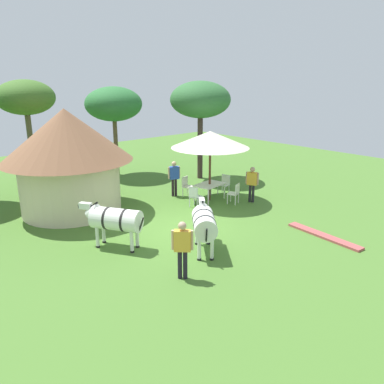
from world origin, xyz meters
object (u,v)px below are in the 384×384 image
at_px(shade_umbrella, 210,139).
at_px(zebra_by_umbrella, 115,219).
at_px(thatched_hut, 68,155).
at_px(guest_beside_umbrella, 252,181).
at_px(standing_watcher, 182,245).
at_px(acacia_tree_left_background, 200,100).
at_px(patio_chair_west_end, 187,185).
at_px(guest_behind_table, 174,175).
at_px(patio_dining_table, 210,186).
at_px(patio_chair_east_end, 195,195).
at_px(acacia_tree_behind_hut, 25,98).
at_px(acacia_tree_right_background, 114,104).
at_px(patio_chair_near_lawn, 235,192).
at_px(zebra_nearest_camera, 204,222).
at_px(patio_chair_near_hut, 225,183).

relative_size(shade_umbrella, zebra_by_umbrella, 1.65).
bearing_deg(thatched_hut, guest_beside_umbrella, -33.31).
relative_size(standing_watcher, acacia_tree_left_background, 0.32).
distance_m(thatched_hut, patio_chair_west_end, 5.40).
bearing_deg(guest_behind_table, shade_umbrella, 136.11).
bearing_deg(patio_dining_table, thatched_hut, 152.29).
bearing_deg(patio_chair_east_end, patio_chair_west_end, 136.23).
relative_size(patio_chair_east_end, guest_behind_table, 0.55).
relative_size(patio_dining_table, acacia_tree_behind_hut, 0.28).
height_order(patio_chair_east_end, acacia_tree_right_background, acacia_tree_right_background).
bearing_deg(thatched_hut, patio_chair_west_end, -18.01).
bearing_deg(acacia_tree_right_background, patio_chair_near_lawn, -82.42).
relative_size(patio_chair_near_lawn, acacia_tree_behind_hut, 0.17).
bearing_deg(standing_watcher, patio_chair_west_end, 92.18).
height_order(guest_beside_umbrella, guest_behind_table, guest_behind_table).
bearing_deg(shade_umbrella, patio_chair_near_lawn, -68.50).
relative_size(patio_chair_near_lawn, acacia_tree_right_background, 0.19).
xyz_separation_m(shade_umbrella, guest_beside_umbrella, (1.15, -1.44, -1.76)).
xyz_separation_m(patio_dining_table, standing_watcher, (-5.40, -4.45, 0.34)).
relative_size(shade_umbrella, acacia_tree_right_background, 0.70).
bearing_deg(standing_watcher, acacia_tree_right_background, 111.11).
bearing_deg(patio_dining_table, patio_chair_east_end, -165.91).
distance_m(guest_behind_table, zebra_nearest_camera, 5.93).
bearing_deg(zebra_by_umbrella, guest_beside_umbrella, -30.08).
height_order(patio_chair_near_lawn, standing_watcher, standing_watcher).
relative_size(patio_dining_table, patio_chair_near_hut, 1.60).
bearing_deg(zebra_nearest_camera, patio_dining_table, 82.67).
bearing_deg(zebra_nearest_camera, standing_watcher, -113.14).
relative_size(patio_chair_near_lawn, acacia_tree_left_background, 0.18).
relative_size(zebra_nearest_camera, acacia_tree_right_background, 0.38).
height_order(patio_chair_east_end, guest_beside_umbrella, guest_beside_umbrella).
height_order(patio_chair_west_end, acacia_tree_behind_hut, acacia_tree_behind_hut).
relative_size(zebra_nearest_camera, acacia_tree_left_background, 0.36).
bearing_deg(patio_chair_near_lawn, standing_watcher, -171.76).
relative_size(patio_dining_table, patio_chair_east_end, 1.60).
relative_size(zebra_nearest_camera, zebra_by_umbrella, 0.90).
xyz_separation_m(thatched_hut, patio_chair_west_end, (4.84, -1.57, -1.81)).
bearing_deg(acacia_tree_right_background, acacia_tree_left_background, -51.00).
xyz_separation_m(shade_umbrella, patio_chair_near_lawn, (0.44, -1.11, -2.19)).
bearing_deg(acacia_tree_left_background, standing_watcher, -135.63).
height_order(shade_umbrella, acacia_tree_left_background, acacia_tree_left_background).
relative_size(patio_chair_near_hut, guest_beside_umbrella, 0.57).
bearing_deg(guest_behind_table, patio_chair_near_lawn, 133.70).
bearing_deg(patio_chair_east_end, acacia_tree_left_background, 120.18).
height_order(patio_chair_west_end, zebra_by_umbrella, zebra_by_umbrella).
relative_size(patio_chair_east_end, patio_chair_west_end, 1.00).
distance_m(shade_umbrella, patio_chair_near_hut, 2.50).
bearing_deg(thatched_hut, zebra_by_umbrella, -96.99).
bearing_deg(shade_umbrella, patio_chair_west_end, 106.55).
distance_m(patio_chair_east_end, patio_chair_near_lawn, 1.80).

